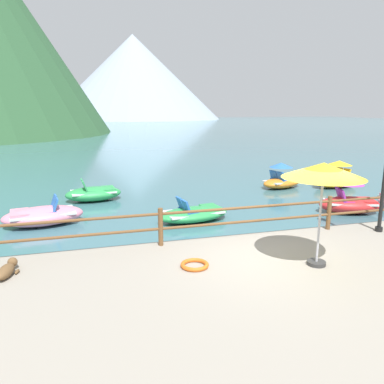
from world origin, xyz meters
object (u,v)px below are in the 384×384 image
pedal_boat_0 (336,178)px  pedal_boat_2 (94,193)px  life_ring (195,265)px  pedal_boat_5 (282,180)px  pedal_boat_6 (350,201)px  dog_resting (7,270)px  pedal_boat_4 (194,214)px  beach_umbrella (323,172)px  pedal_boat_1 (43,215)px

pedal_boat_0 → pedal_boat_2: size_ratio=1.08×
life_ring → pedal_boat_2: 8.54m
pedal_boat_5 → pedal_boat_6: 4.62m
dog_resting → pedal_boat_5: 13.19m
life_ring → pedal_boat_0: (9.35, 7.99, -0.02)m
life_ring → pedal_boat_4: pedal_boat_4 is taller
dog_resting → life_ring: (3.79, -0.60, -0.08)m
beach_umbrella → dog_resting: 6.76m
beach_umbrella → pedal_boat_0: bearing=51.8°
pedal_boat_0 → pedal_boat_5: 2.66m
life_ring → beach_umbrella: bearing=-13.1°
dog_resting → pedal_boat_2: bearing=76.7°
pedal_boat_6 → dog_resting: bearing=-162.8°
pedal_boat_0 → pedal_boat_1: size_ratio=0.95×
pedal_boat_4 → pedal_boat_2: bearing=129.9°
pedal_boat_1 → pedal_boat_5: pedal_boat_5 is taller
life_ring → pedal_boat_1: bearing=124.1°
pedal_boat_4 → life_ring: bearing=-105.4°
pedal_boat_2 → pedal_boat_4: 4.99m
dog_resting → pedal_boat_5: size_ratio=0.44×
life_ring → pedal_boat_4: 4.65m
pedal_boat_1 → pedal_boat_4: 4.94m
life_ring → pedal_boat_6: pedal_boat_6 is taller
pedal_boat_2 → pedal_boat_4: pedal_boat_2 is taller
life_ring → pedal_boat_6: size_ratio=0.25×
dog_resting → pedal_boat_4: size_ratio=0.40×
beach_umbrella → pedal_boat_0: size_ratio=0.87×
beach_umbrella → life_ring: beach_umbrella is taller
dog_resting → pedal_boat_6: size_ratio=0.44×
beach_umbrella → pedal_boat_6: (4.36, 4.52, -2.02)m
beach_umbrella → pedal_boat_2: (-4.55, 8.90, -2.15)m
pedal_boat_0 → pedal_boat_6: bearing=-120.6°
pedal_boat_2 → pedal_boat_0: bearing=-1.6°
life_ring → pedal_boat_5: size_ratio=0.25×
pedal_boat_0 → pedal_boat_4: (-8.11, -3.51, -0.18)m
pedal_boat_4 → dog_resting: bearing=-142.3°
dog_resting → pedal_boat_4: pedal_boat_4 is taller
pedal_boat_0 → pedal_boat_1: bearing=-168.5°
pedal_boat_1 → dog_resting: bearing=-92.0°
dog_resting → pedal_boat_5: (10.53, 7.94, -0.13)m
beach_umbrella → pedal_boat_2: beach_umbrella is taller
dog_resting → pedal_boat_1: pedal_boat_1 is taller
dog_resting → pedal_boat_1: (0.17, 4.76, -0.21)m
pedal_boat_0 → pedal_boat_6: size_ratio=1.06×
life_ring → pedal_boat_1: pedal_boat_1 is taller
life_ring → pedal_boat_1: size_ratio=0.23×
pedal_boat_2 → beach_umbrella: bearing=-62.9°
beach_umbrella → pedal_boat_5: beach_umbrella is taller
pedal_boat_2 → pedal_boat_4: size_ratio=0.90×
dog_resting → beach_umbrella: bearing=-10.6°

